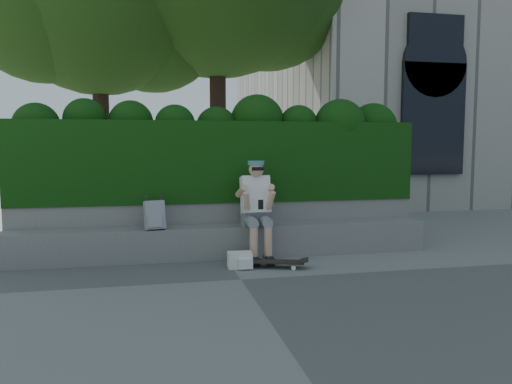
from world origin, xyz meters
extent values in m
plane|color=slate|center=(0.00, 0.00, 0.00)|extent=(80.00, 80.00, 0.00)
cube|color=gray|center=(0.00, 1.25, 0.23)|extent=(6.00, 0.45, 0.45)
cube|color=gray|center=(0.00, 1.73, 0.38)|extent=(6.00, 0.50, 0.75)
cube|color=black|center=(0.00, 1.95, 1.35)|extent=(6.00, 1.00, 1.20)
cylinder|color=black|center=(0.54, 5.87, 1.78)|extent=(0.38, 0.38, 3.56)
cylinder|color=black|center=(-2.05, 5.73, 1.43)|extent=(0.34, 0.34, 2.87)
cube|color=slate|center=(0.42, 1.20, 0.56)|extent=(0.36, 0.26, 0.22)
cube|color=white|center=(0.42, 1.13, 0.90)|extent=(0.40, 0.32, 0.55)
sphere|color=tan|center=(0.42, 1.06, 1.26)|extent=(0.21, 0.21, 0.21)
cylinder|color=teal|center=(0.42, 1.08, 1.35)|extent=(0.23, 0.23, 0.06)
cube|color=black|center=(0.42, 0.78, 0.80)|extent=(0.07, 0.02, 0.13)
cylinder|color=tan|center=(0.32, 0.76, 0.24)|extent=(0.11, 0.11, 0.47)
cylinder|color=tan|center=(0.52, 0.76, 0.24)|extent=(0.11, 0.11, 0.47)
cube|color=black|center=(0.32, 0.70, 0.05)|extent=(0.10, 0.26, 0.10)
cube|color=black|center=(0.52, 0.70, 0.05)|extent=(0.10, 0.26, 0.10)
cube|color=black|center=(0.48, 0.49, 0.08)|extent=(0.90, 0.50, 0.02)
cylinder|color=silver|center=(0.16, 0.51, 0.03)|extent=(0.07, 0.05, 0.06)
cylinder|color=silver|center=(0.23, 0.68, 0.03)|extent=(0.07, 0.05, 0.06)
cylinder|color=silver|center=(0.74, 0.30, 0.03)|extent=(0.07, 0.05, 0.06)
cylinder|color=silver|center=(0.81, 0.47, 0.03)|extent=(0.07, 0.05, 0.06)
cube|color=#ACADB1|center=(-0.99, 1.15, 0.65)|extent=(0.29, 0.19, 0.39)
cube|color=silver|center=(0.09, 0.58, 0.10)|extent=(0.32, 0.24, 0.20)
camera|label=1|loc=(-1.05, -5.73, 1.61)|focal=35.00mm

